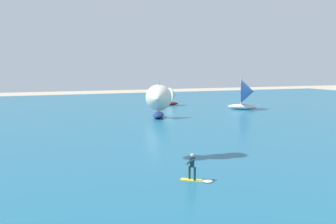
{
  "coord_description": "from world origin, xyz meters",
  "views": [
    {
      "loc": [
        -7.92,
        -0.18,
        6.86
      ],
      "look_at": [
        0.34,
        20.94,
        4.08
      ],
      "focal_mm": 38.45,
      "sensor_mm": 36.0,
      "label": 1
    }
  ],
  "objects_px": {
    "sailboat_mid_right": "(158,101)",
    "sailboat_trailing": "(246,94)",
    "kitesurfer": "(195,171)",
    "sailboat_far_right": "(173,96)"
  },
  "relations": [
    {
      "from": "sailboat_trailing",
      "to": "kitesurfer",
      "type": "bearing_deg",
      "value": -127.91
    },
    {
      "from": "sailboat_mid_right",
      "to": "sailboat_trailing",
      "type": "bearing_deg",
      "value": 15.12
    },
    {
      "from": "kitesurfer",
      "to": "sailboat_mid_right",
      "type": "relative_size",
      "value": 0.38
    },
    {
      "from": "kitesurfer",
      "to": "sailboat_trailing",
      "type": "relative_size",
      "value": 0.35
    },
    {
      "from": "kitesurfer",
      "to": "sailboat_far_right",
      "type": "bearing_deg",
      "value": 69.67
    },
    {
      "from": "kitesurfer",
      "to": "sailboat_mid_right",
      "type": "distance_m",
      "value": 27.39
    },
    {
      "from": "sailboat_mid_right",
      "to": "sailboat_trailing",
      "type": "height_order",
      "value": "sailboat_trailing"
    },
    {
      "from": "sailboat_mid_right",
      "to": "kitesurfer",
      "type": "bearing_deg",
      "value": -105.07
    },
    {
      "from": "sailboat_trailing",
      "to": "sailboat_far_right",
      "type": "height_order",
      "value": "sailboat_trailing"
    },
    {
      "from": "sailboat_mid_right",
      "to": "sailboat_far_right",
      "type": "height_order",
      "value": "sailboat_mid_right"
    }
  ]
}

